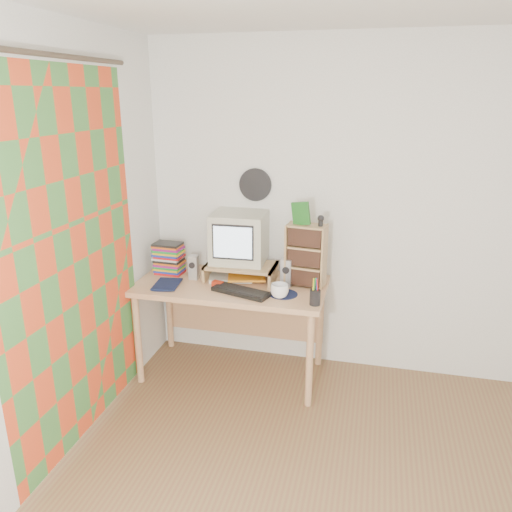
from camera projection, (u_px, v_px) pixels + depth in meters
The scene contains 20 objects.
back_wall at pixel (379, 214), 3.65m from camera, with size 3.50×3.50×0.00m, color white.
left_wall at pixel (7, 275), 2.43m from camera, with size 3.50×3.50×0.00m, color white.
curtain at pixel (74, 264), 2.90m from camera, with size 2.20×2.20×0.00m, color #E84820.
wall_disc at pixel (255, 185), 3.79m from camera, with size 0.25×0.25×0.02m, color black.
desk at pixel (234, 297), 3.80m from camera, with size 1.40×0.70×0.75m.
monitor_riser at pixel (241, 268), 3.75m from camera, with size 0.52×0.30×0.12m.
crt_monitor at pixel (238, 238), 3.74m from camera, with size 0.39×0.39×0.37m, color beige.
speaker_left at pixel (194, 267), 3.76m from camera, with size 0.07×0.07×0.18m, color #B2B2B7.
speaker_right at pixel (287, 272), 3.63m from camera, with size 0.08×0.08×0.20m, color #B2B2B7.
keyboard at pixel (241, 292), 3.51m from camera, with size 0.42×0.14×0.03m, color black.
dvd_stack at pixel (169, 255), 3.86m from camera, with size 0.21×0.15×0.30m, color brown, non-canonical shape.
cd_rack at pixel (306, 256), 3.58m from camera, with size 0.28×0.15×0.46m, color tan.
mug at pixel (280, 291), 3.43m from camera, with size 0.13×0.13×0.10m, color white.
diary at pixel (155, 283), 3.65m from camera, with size 0.22×0.16×0.04m, color #10193B.
mousepad at pixel (283, 294), 3.49m from camera, with size 0.20×0.20×0.00m, color #0F1334.
pen_cup at pixel (315, 295), 3.30m from camera, with size 0.07×0.07×0.14m, color black, non-canonical shape.
papers at pixel (237, 276), 3.78m from camera, with size 0.32×0.23×0.04m, color beige, non-canonical shape.
red_box at pixel (218, 284), 3.63m from camera, with size 0.08×0.05×0.04m, color red.
game_box at pixel (301, 213), 3.49m from camera, with size 0.13×0.03×0.16m, color #1C631E.
webcam at pixel (321, 221), 3.47m from camera, with size 0.05×0.05×0.08m, color black, non-canonical shape.
Camera 1 is at (-0.03, -1.93, 2.09)m, focal length 35.00 mm.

